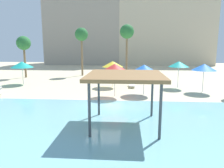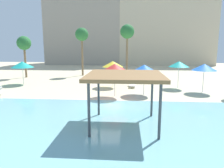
{
  "view_description": "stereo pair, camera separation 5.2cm",
  "coord_description": "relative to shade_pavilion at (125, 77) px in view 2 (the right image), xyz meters",
  "views": [
    {
      "loc": [
        1.71,
        -14.98,
        4.43
      ],
      "look_at": [
        0.48,
        2.0,
        1.3
      ],
      "focal_mm": 33.76,
      "sensor_mm": 36.0,
      "label": 1
    },
    {
      "loc": [
        1.76,
        -14.97,
        4.43
      ],
      "look_at": [
        0.48,
        2.0,
        1.3
      ],
      "focal_mm": 33.76,
      "sensor_mm": 36.0,
      "label": 2
    }
  ],
  "objects": [
    {
      "name": "ground_plane",
      "position": [
        -1.61,
        3.78,
        -2.74
      ],
      "size": [
        80.0,
        80.0,
        0.0
      ],
      "primitive_type": "plane",
      "color": "beige"
    },
    {
      "name": "lagoon_water",
      "position": [
        -1.61,
        -1.47,
        -2.72
      ],
      "size": [
        44.0,
        13.5,
        0.04
      ],
      "primitive_type": "cube",
      "color": "#7AB7C1",
      "rests_on": "ground"
    },
    {
      "name": "shade_pavilion",
      "position": [
        0.0,
        0.0,
        0.0
      ],
      "size": [
        4.04,
        4.04,
        2.93
      ],
      "color": "#42474C",
      "rests_on": "ground"
    },
    {
      "name": "beach_umbrella_blue_0",
      "position": [
        7.34,
        9.15,
        -0.33
      ],
      "size": [
        2.26,
        2.26,
        2.72
      ],
      "color": "silver",
      "rests_on": "ground"
    },
    {
      "name": "beach_umbrella_teal_1",
      "position": [
        5.46,
        11.14,
        -0.23
      ],
      "size": [
        2.11,
        2.11,
        2.8
      ],
      "color": "silver",
      "rests_on": "ground"
    },
    {
      "name": "beach_umbrella_teal_2",
      "position": [
        -11.85,
        11.93,
        -0.46
      ],
      "size": [
        2.5,
        2.5,
        2.63
      ],
      "color": "silver",
      "rests_on": "ground"
    },
    {
      "name": "beach_umbrella_red_4",
      "position": [
        -0.96,
        6.81,
        -0.19
      ],
      "size": [
        2.44,
        2.44,
        2.89
      ],
      "color": "silver",
      "rests_on": "ground"
    },
    {
      "name": "beach_umbrella_blue_5",
      "position": [
        1.63,
        7.79,
        -0.34
      ],
      "size": [
        2.39,
        2.39,
        2.73
      ],
      "color": "silver",
      "rests_on": "ground"
    },
    {
      "name": "beach_umbrella_yellow_6",
      "position": [
        -1.45,
        11.27,
        -0.28
      ],
      "size": [
        2.24,
        2.24,
        2.77
      ],
      "color": "silver",
      "rests_on": "ground"
    },
    {
      "name": "lounge_chair_0",
      "position": [
        0.69,
        11.34,
        -2.41
      ],
      "size": [
        0.69,
        1.92,
        0.74
      ],
      "rotation": [
        0.0,
        0.0,
        -1.62
      ],
      "color": "white",
      "rests_on": "ground"
    },
    {
      "name": "palm_tree_0",
      "position": [
        -14.06,
        17.1,
        1.88
      ],
      "size": [
        1.9,
        1.9,
        5.69
      ],
      "color": "brown",
      "rests_on": "ground"
    },
    {
      "name": "palm_tree_1",
      "position": [
        0.01,
        17.94,
        3.31
      ],
      "size": [
        1.9,
        1.9,
        7.21
      ],
      "color": "brown",
      "rests_on": "ground"
    },
    {
      "name": "palm_tree_2",
      "position": [
        -6.56,
        19.62,
        3.07
      ],
      "size": [
        1.9,
        1.9,
        6.95
      ],
      "color": "brown",
      "rests_on": "ground"
    },
    {
      "name": "hotel_block_0",
      "position": [
        -10.3,
        40.17,
        5.94
      ],
      "size": [
        17.16,
        8.85,
        17.36
      ],
      "primitive_type": "cube",
      "color": "#9E9384",
      "rests_on": "ground"
    },
    {
      "name": "hotel_block_1",
      "position": [
        8.31,
        40.06,
        4.66
      ],
      "size": [
        21.78,
        8.49,
        14.79
      ],
      "primitive_type": "cube",
      "color": "beige",
      "rests_on": "ground"
    }
  ]
}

